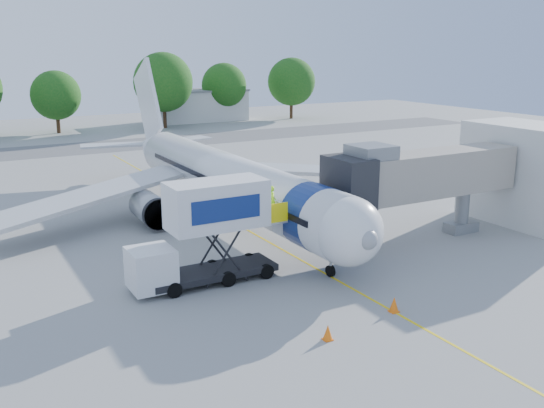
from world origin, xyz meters
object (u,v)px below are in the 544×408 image
aircraft (224,179)px  catering_hiloader (206,233)px  jet_bridge (414,176)px  ground_tug (407,300)px

aircraft → catering_hiloader: bearing=-119.4°
jet_bridge → catering_hiloader: size_ratio=1.64×
catering_hiloader → jet_bridge: bearing=0.0°
catering_hiloader → ground_tug: bearing=-50.9°
aircraft → jet_bridge: bearing=-54.3°
catering_hiloader → aircraft: bearing=60.6°
aircraft → jet_bridge: 13.77m
aircraft → catering_hiloader: (-6.27, -11.12, -0.19)m
aircraft → ground_tug: aircraft is taller
aircraft → ground_tug: (0.41, -19.33, -2.29)m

